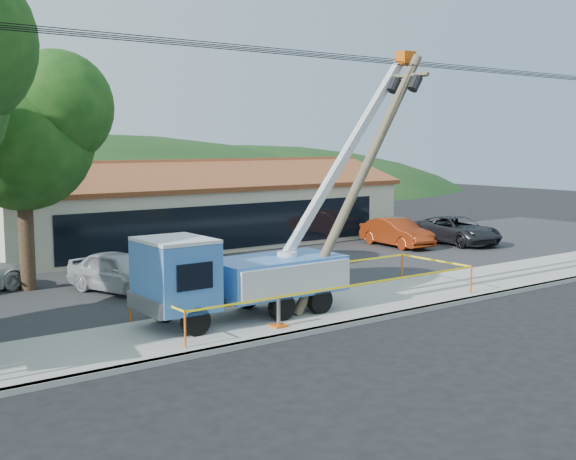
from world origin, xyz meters
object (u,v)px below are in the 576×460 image
Objects in this scene: car_silver at (122,295)px; car_red at (396,248)px; utility_truck at (240,272)px; car_dark at (456,245)px; leaning_pole at (366,167)px.

car_silver reaches higher than car_red.
utility_truck is 17.35m from car_red.
car_red is at bearing -10.92° from car_silver.
car_silver is 1.00× the size of car_red.
car_dark is at bearing 21.08° from utility_truck.
car_silver reaches higher than car_dark.
leaning_pole is 14.76m from car_red.
utility_truck reaches higher than car_silver.
utility_truck is 6.35m from car_silver.
car_silver is at bearing 102.37° from utility_truck.
utility_truck is at bearing 170.45° from leaning_pole.
utility_truck is 2.32× the size of car_silver.
utility_truck is at bearing -151.80° from car_dark.
car_red is at bearing 28.80° from utility_truck.
car_silver is (-1.32, 6.00, -1.61)m from utility_truck.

